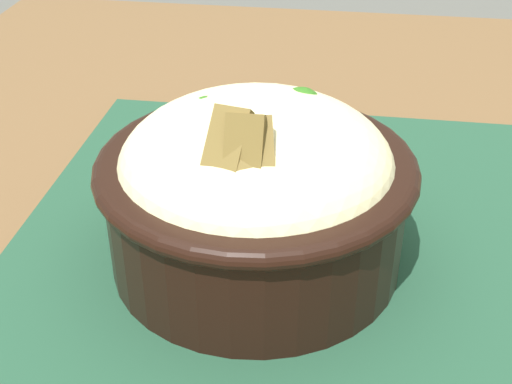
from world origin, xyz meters
name	(u,v)px	position (x,y,z in m)	size (l,w,h in m)	color
table	(265,356)	(0.00, 0.00, 0.62)	(1.04, 0.79, 0.70)	brown
placemat	(283,241)	(0.02, -0.01, 0.70)	(0.39, 0.36, 0.00)	#1E422D
bowl	(256,187)	(0.00, 0.01, 0.76)	(0.19, 0.19, 0.12)	black
fork	(270,147)	(0.14, 0.02, 0.71)	(0.04, 0.13, 0.00)	silver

